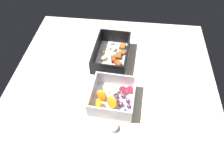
{
  "coord_description": "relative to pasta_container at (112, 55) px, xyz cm",
  "views": [
    {
      "loc": [
        52.59,
        5.64,
        66.47
      ],
      "look_at": [
        -1.51,
        -0.38,
        4.0
      ],
      "focal_mm": 34.17,
      "sensor_mm": 36.0,
      "label": 1
    }
  ],
  "objects": [
    {
      "name": "paper_cup_liner",
      "position": [
        32.37,
        3.95,
        -1.24
      ],
      "size": [
        3.35,
        3.35,
        1.84
      ],
      "primitive_type": "cylinder",
      "color": "white",
      "rests_on": "table_surface"
    },
    {
      "name": "pasta_container",
      "position": [
        0.0,
        0.0,
        0.0
      ],
      "size": [
        22.26,
        14.88,
        6.92
      ],
      "rotation": [
        0.0,
        0.0,
        -0.06
      ],
      "color": "white",
      "rests_on": "table_surface"
    },
    {
      "name": "table_surface",
      "position": [
        12.24,
        1.69,
        -3.16
      ],
      "size": [
        80.0,
        80.0,
        2.0
      ],
      "primitive_type": "cube",
      "color": "beige",
      "rests_on": "ground"
    },
    {
      "name": "fruit_bowl",
      "position": [
        21.56,
        2.83,
        -0.04
      ],
      "size": [
        16.37,
        16.07,
        6.16
      ],
      "rotation": [
        0.0,
        0.0,
        -0.06
      ],
      "color": "white",
      "rests_on": "table_surface"
    }
  ]
}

